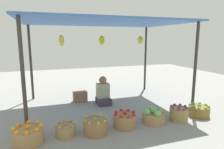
{
  "coord_description": "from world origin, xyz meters",
  "views": [
    {
      "loc": [
        -1.52,
        -4.98,
        1.79
      ],
      "look_at": [
        0.0,
        -0.6,
        0.95
      ],
      "focal_mm": 31.71,
      "sensor_mm": 36.0,
      "label": 1
    }
  ],
  "objects_px": {
    "basket_cabbages": "(154,116)",
    "wooden_crate_near_vendor": "(80,97)",
    "basket_potatoes": "(66,130)",
    "vendor_person": "(103,94)",
    "basket_oranges": "(28,135)",
    "basket_red_apples": "(125,120)",
    "basket_purple_onions": "(179,114)",
    "basket_limes": "(96,126)",
    "basket_green_apples": "(199,111)"
  },
  "relations": [
    {
      "from": "basket_oranges",
      "to": "basket_green_apples",
      "type": "height_order",
      "value": "basket_oranges"
    },
    {
      "from": "basket_oranges",
      "to": "vendor_person",
      "type": "bearing_deg",
      "value": 41.1
    },
    {
      "from": "basket_oranges",
      "to": "basket_limes",
      "type": "height_order",
      "value": "basket_oranges"
    },
    {
      "from": "basket_oranges",
      "to": "basket_green_apples",
      "type": "xyz_separation_m",
      "value": [
        3.71,
        0.02,
        -0.02
      ]
    },
    {
      "from": "wooden_crate_near_vendor",
      "to": "basket_oranges",
      "type": "bearing_deg",
      "value": -121.99
    },
    {
      "from": "basket_oranges",
      "to": "wooden_crate_near_vendor",
      "type": "distance_m",
      "value": 2.38
    },
    {
      "from": "basket_green_apples",
      "to": "basket_red_apples",
      "type": "bearing_deg",
      "value": 178.9
    },
    {
      "from": "basket_red_apples",
      "to": "wooden_crate_near_vendor",
      "type": "distance_m",
      "value": 2.04
    },
    {
      "from": "basket_limes",
      "to": "basket_red_apples",
      "type": "bearing_deg",
      "value": 7.73
    },
    {
      "from": "basket_oranges",
      "to": "basket_cabbages",
      "type": "xyz_separation_m",
      "value": [
        2.51,
        0.05,
        -0.0
      ]
    },
    {
      "from": "basket_potatoes",
      "to": "basket_red_apples",
      "type": "distance_m",
      "value": 1.19
    },
    {
      "from": "vendor_person",
      "to": "basket_cabbages",
      "type": "relative_size",
      "value": 1.55
    },
    {
      "from": "basket_limes",
      "to": "wooden_crate_near_vendor",
      "type": "bearing_deg",
      "value": 88.15
    },
    {
      "from": "basket_limes",
      "to": "basket_purple_onions",
      "type": "relative_size",
      "value": 1.16
    },
    {
      "from": "basket_red_apples",
      "to": "basket_purple_onions",
      "type": "bearing_deg",
      "value": -3.98
    },
    {
      "from": "vendor_person",
      "to": "basket_cabbages",
      "type": "height_order",
      "value": "vendor_person"
    },
    {
      "from": "basket_purple_onions",
      "to": "wooden_crate_near_vendor",
      "type": "height_order",
      "value": "basket_purple_onions"
    },
    {
      "from": "basket_cabbages",
      "to": "basket_potatoes",
      "type": "bearing_deg",
      "value": 179.88
    },
    {
      "from": "basket_purple_onions",
      "to": "basket_green_apples",
      "type": "relative_size",
      "value": 0.85
    },
    {
      "from": "vendor_person",
      "to": "basket_limes",
      "type": "distance_m",
      "value": 1.75
    },
    {
      "from": "basket_cabbages",
      "to": "basket_green_apples",
      "type": "bearing_deg",
      "value": -1.42
    },
    {
      "from": "basket_cabbages",
      "to": "basket_red_apples",
      "type": "bearing_deg",
      "value": 179.45
    },
    {
      "from": "vendor_person",
      "to": "basket_oranges",
      "type": "relative_size",
      "value": 1.5
    },
    {
      "from": "vendor_person",
      "to": "basket_cabbages",
      "type": "distance_m",
      "value": 1.69
    },
    {
      "from": "basket_red_apples",
      "to": "basket_cabbages",
      "type": "relative_size",
      "value": 0.94
    },
    {
      "from": "basket_limes",
      "to": "basket_purple_onions",
      "type": "height_order",
      "value": "basket_purple_onions"
    },
    {
      "from": "basket_limes",
      "to": "wooden_crate_near_vendor",
      "type": "distance_m",
      "value": 2.04
    },
    {
      "from": "basket_limes",
      "to": "basket_cabbages",
      "type": "distance_m",
      "value": 1.32
    },
    {
      "from": "basket_red_apples",
      "to": "basket_purple_onions",
      "type": "height_order",
      "value": "basket_purple_onions"
    },
    {
      "from": "vendor_person",
      "to": "basket_cabbages",
      "type": "bearing_deg",
      "value": -66.22
    },
    {
      "from": "wooden_crate_near_vendor",
      "to": "basket_limes",
      "type": "bearing_deg",
      "value": -91.85
    },
    {
      "from": "basket_green_apples",
      "to": "basket_oranges",
      "type": "bearing_deg",
      "value": -179.64
    },
    {
      "from": "basket_limes",
      "to": "basket_cabbages",
      "type": "xyz_separation_m",
      "value": [
        1.32,
        0.08,
        0.0
      ]
    },
    {
      "from": "basket_red_apples",
      "to": "basket_cabbages",
      "type": "bearing_deg",
      "value": -0.55
    },
    {
      "from": "vendor_person",
      "to": "basket_limes",
      "type": "bearing_deg",
      "value": -111.4
    },
    {
      "from": "basket_green_apples",
      "to": "wooden_crate_near_vendor",
      "type": "height_order",
      "value": "wooden_crate_near_vendor"
    },
    {
      "from": "vendor_person",
      "to": "wooden_crate_near_vendor",
      "type": "height_order",
      "value": "vendor_person"
    },
    {
      "from": "basket_potatoes",
      "to": "basket_green_apples",
      "type": "distance_m",
      "value": 3.07
    },
    {
      "from": "basket_cabbages",
      "to": "basket_limes",
      "type": "bearing_deg",
      "value": -176.51
    },
    {
      "from": "basket_oranges",
      "to": "basket_purple_onions",
      "type": "bearing_deg",
      "value": -0.53
    },
    {
      "from": "basket_red_apples",
      "to": "basket_green_apples",
      "type": "bearing_deg",
      "value": -1.1
    },
    {
      "from": "wooden_crate_near_vendor",
      "to": "basket_purple_onions",
      "type": "bearing_deg",
      "value": -48.04
    },
    {
      "from": "basket_purple_onions",
      "to": "wooden_crate_near_vendor",
      "type": "xyz_separation_m",
      "value": [
        -1.84,
        2.04,
        -0.0
      ]
    },
    {
      "from": "basket_potatoes",
      "to": "basket_purple_onions",
      "type": "height_order",
      "value": "basket_purple_onions"
    },
    {
      "from": "vendor_person",
      "to": "basket_oranges",
      "type": "distance_m",
      "value": 2.43
    },
    {
      "from": "basket_potatoes",
      "to": "wooden_crate_near_vendor",
      "type": "height_order",
      "value": "wooden_crate_near_vendor"
    },
    {
      "from": "basket_potatoes",
      "to": "basket_green_apples",
      "type": "height_order",
      "value": "basket_green_apples"
    },
    {
      "from": "basket_cabbages",
      "to": "wooden_crate_near_vendor",
      "type": "xyz_separation_m",
      "value": [
        -1.25,
        1.96,
        0.01
      ]
    },
    {
      "from": "vendor_person",
      "to": "basket_purple_onions",
      "type": "bearing_deg",
      "value": -52.02
    },
    {
      "from": "basket_red_apples",
      "to": "basket_purple_onions",
      "type": "xyz_separation_m",
      "value": [
        1.27,
        -0.09,
        0.01
      ]
    }
  ]
}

